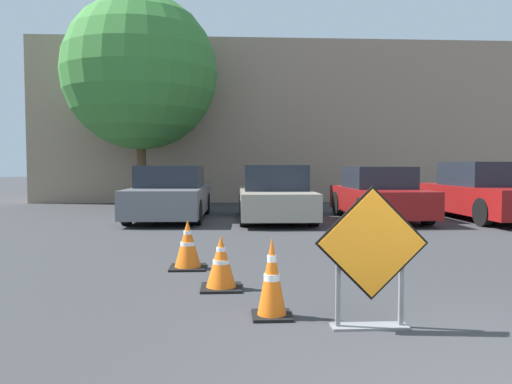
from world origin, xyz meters
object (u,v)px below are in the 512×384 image
object	(u,v)px
parked_car_nearest	(170,194)
parked_car_second	(275,195)
road_closed_sign	(371,255)
parked_car_fourth	(482,193)
traffic_cone_second	(221,263)
traffic_cone_nearest	(272,278)
traffic_cone_third	(188,245)
parked_car_third	(379,195)

from	to	relation	value
parked_car_nearest	parked_car_second	bearing A→B (deg)	172.37
road_closed_sign	parked_car_fourth	size ratio (longest dim) A/B	0.28
road_closed_sign	traffic_cone_second	world-z (taller)	road_closed_sign
road_closed_sign	traffic_cone_nearest	bearing A→B (deg)	154.73
traffic_cone_nearest	traffic_cone_third	distance (m)	2.57
traffic_cone_nearest	parked_car_nearest	world-z (taller)	parked_car_nearest
traffic_cone_nearest	parked_car_fourth	distance (m)	10.60
traffic_cone_nearest	parked_car_second	world-z (taller)	parked_car_second
parked_car_fourth	traffic_cone_second	bearing A→B (deg)	44.35
traffic_cone_second	traffic_cone_third	xyz separation A→B (m)	(-0.50, 1.22, 0.03)
traffic_cone_second	parked_car_third	bearing A→B (deg)	60.22
traffic_cone_second	traffic_cone_nearest	bearing A→B (deg)	-65.79
parked_car_second	parked_car_fourth	bearing A→B (deg)	179.95
traffic_cone_second	parked_car_second	bearing A→B (deg)	79.56
parked_car_second	parked_car_third	distance (m)	2.83
traffic_cone_nearest	parked_car_third	bearing A→B (deg)	66.53
traffic_cone_third	parked_car_fourth	bearing A→B (deg)	38.61
parked_car_third	road_closed_sign	bearing A→B (deg)	71.40
traffic_cone_second	parked_car_second	xyz separation A→B (m)	(1.35, 7.31, 0.36)
road_closed_sign	traffic_cone_third	size ratio (longest dim) A/B	1.85
parked_car_second	parked_car_third	xyz separation A→B (m)	(2.83, -0.00, -0.00)
road_closed_sign	parked_car_second	bearing A→B (deg)	90.24
traffic_cone_nearest	parked_car_fourth	xyz separation A→B (m)	(6.50, 8.36, 0.33)
parked_car_second	parked_car_third	world-z (taller)	parked_car_second
road_closed_sign	parked_car_second	world-z (taller)	parked_car_second
traffic_cone_third	road_closed_sign	bearing A→B (deg)	-55.83
traffic_cone_third	parked_car_second	bearing A→B (deg)	73.16
traffic_cone_second	parked_car_second	size ratio (longest dim) A/B	0.16
traffic_cone_nearest	traffic_cone_second	world-z (taller)	traffic_cone_nearest
parked_car_second	parked_car_third	size ratio (longest dim) A/B	1.02
traffic_cone_nearest	traffic_cone_second	bearing A→B (deg)	114.21
road_closed_sign	parked_car_fourth	bearing A→B (deg)	57.30
parked_car_second	parked_car_fourth	world-z (taller)	parked_car_fourth
traffic_cone_third	parked_car_nearest	distance (m)	6.66
road_closed_sign	parked_car_third	world-z (taller)	parked_car_third
road_closed_sign	parked_car_nearest	world-z (taller)	parked_car_nearest
traffic_cone_nearest	parked_car_nearest	size ratio (longest dim) A/B	0.18
parked_car_second	parked_car_fourth	xyz separation A→B (m)	(5.67, -0.09, 0.05)
traffic_cone_third	parked_car_third	xyz separation A→B (m)	(4.68, 6.09, 0.32)
road_closed_sign	parked_car_third	size ratio (longest dim) A/B	0.32
traffic_cone_second	parked_car_fourth	distance (m)	10.07
road_closed_sign	traffic_cone_nearest	xyz separation A→B (m)	(-0.87, 0.41, -0.30)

